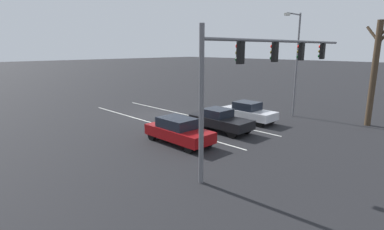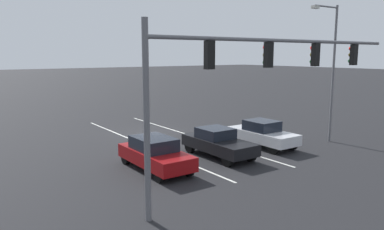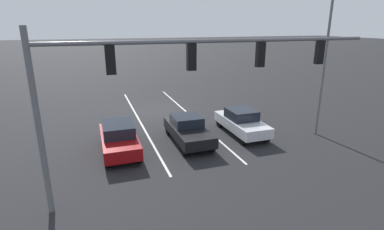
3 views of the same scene
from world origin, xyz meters
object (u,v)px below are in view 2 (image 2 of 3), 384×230
Objects in this scene: car_silver_leftlane_front at (262,133)px; traffic_signal_gantry at (257,67)px; car_black_midlane_front at (218,142)px; street_lamp_left_shoulder at (331,64)px; car_maroon_rightlane_front at (155,153)px.

car_silver_leftlane_front is 0.33× the size of traffic_signal_gantry.
street_lamp_left_shoulder is (-7.41, 1.26, 3.92)m from car_black_midlane_front.
car_silver_leftlane_front is at bearing -176.20° from car_black_midlane_front.
traffic_signal_gantry is at bearing 112.04° from car_maroon_rightlane_front.
traffic_signal_gantry is (5.37, 4.79, 4.01)m from car_silver_leftlane_front.
car_silver_leftlane_front reaches higher than car_black_midlane_front.
car_maroon_rightlane_front reaches higher than car_black_midlane_front.
traffic_signal_gantry is at bearing 67.07° from car_black_midlane_front.
traffic_signal_gantry reaches higher than car_maroon_rightlane_front.
car_black_midlane_front is 0.54× the size of street_lamp_left_shoulder.
street_lamp_left_shoulder is at bearing 159.51° from car_silver_leftlane_front.
car_silver_leftlane_front is at bearing -20.49° from street_lamp_left_shoulder.
street_lamp_left_shoulder reaches higher than car_black_midlane_front.
car_silver_leftlane_front reaches higher than car_maroon_rightlane_front.
car_silver_leftlane_front is 8.24m from traffic_signal_gantry.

